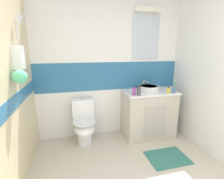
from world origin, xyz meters
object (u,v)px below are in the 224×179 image
sink_basin (149,88)px  toilet (84,123)px  soap_dispenser (134,91)px  perfume_flask_small (168,90)px  mouthwash_bottle (139,91)px  toothbrush_cup (174,89)px

sink_basin → toilet: 1.29m
soap_dispenser → perfume_flask_small: size_ratio=1.49×
toilet → mouthwash_bottle: bearing=-14.5°
soap_dispenser → sink_basin: bearing=31.1°
soap_dispenser → perfume_flask_small: 0.61m
toilet → toothbrush_cup: bearing=-8.3°
soap_dispenser → toothbrush_cup: bearing=-1.4°
mouthwash_bottle → perfume_flask_small: size_ratio=1.46×
sink_basin → toothbrush_cup: (0.36, -0.24, 0.01)m
toothbrush_cup → soap_dispenser: size_ratio=1.38×
sink_basin → soap_dispenser: 0.43m
toilet → toothbrush_cup: 1.65m
sink_basin → toilet: (-1.17, -0.02, -0.54)m
sink_basin → perfume_flask_small: 0.34m
sink_basin → mouthwash_bottle: mouthwash_bottle is taller
perfume_flask_small → toilet: bearing=171.1°
toilet → mouthwash_bottle: size_ratio=4.68×
sink_basin → toilet: size_ratio=0.55×
sink_basin → toilet: bearing=-179.1°
perfume_flask_small → soap_dispenser: bearing=178.3°
perfume_flask_small → mouthwash_bottle: bearing=-179.5°
toilet → mouthwash_bottle: 1.08m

